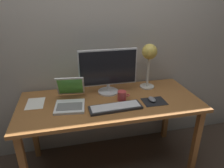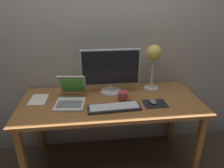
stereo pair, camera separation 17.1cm
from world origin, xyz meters
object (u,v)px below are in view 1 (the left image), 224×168
(keyboard_main, at_px, (115,107))
(desk_lamp, at_px, (149,56))
(laptop, at_px, (70,97))
(mouse, at_px, (152,99))
(monitor, at_px, (108,70))
(coffee_mug, at_px, (122,96))

(keyboard_main, height_order, desk_lamp, desk_lamp)
(keyboard_main, xyz_separation_m, desk_lamp, (0.42, 0.35, 0.32))
(laptop, height_order, mouse, laptop)
(desk_lamp, distance_m, mouse, 0.44)
(monitor, bearing_deg, laptop, -159.46)
(laptop, distance_m, desk_lamp, 0.84)
(monitor, xyz_separation_m, desk_lamp, (0.41, 0.03, 0.10))
(keyboard_main, distance_m, mouse, 0.35)
(desk_lamp, height_order, coffee_mug, desk_lamp)
(desk_lamp, relative_size, coffee_mug, 3.94)
(laptop, distance_m, mouse, 0.72)
(desk_lamp, bearing_deg, keyboard_main, -140.20)
(keyboard_main, xyz_separation_m, laptop, (-0.36, 0.18, 0.05))
(coffee_mug, bearing_deg, desk_lamp, 33.51)
(desk_lamp, bearing_deg, coffee_mug, -146.49)
(keyboard_main, bearing_deg, mouse, 8.47)
(keyboard_main, bearing_deg, coffee_mug, 55.07)
(keyboard_main, bearing_deg, desk_lamp, 39.80)
(laptop, xyz_separation_m, mouse, (0.70, -0.13, -0.04))
(desk_lamp, relative_size, mouse, 4.63)
(desk_lamp, bearing_deg, mouse, -103.73)
(monitor, distance_m, keyboard_main, 0.39)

